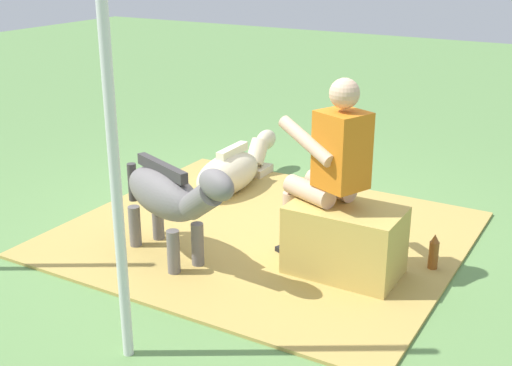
# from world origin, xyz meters

# --- Properties ---
(ground_plane) EXTENTS (24.00, 24.00, 0.00)m
(ground_plane) POSITION_xyz_m (0.00, 0.00, 0.00)
(ground_plane) COLOR #608C4C
(hay_patch) EXTENTS (3.01, 2.69, 0.02)m
(hay_patch) POSITION_xyz_m (-0.11, -0.01, 0.01)
(hay_patch) COLOR tan
(hay_patch) RESTS_ON ground
(hay_bale) EXTENTS (0.77, 0.47, 0.51)m
(hay_bale) POSITION_xyz_m (-0.93, 0.30, 0.26)
(hay_bale) COLOR tan
(hay_bale) RESTS_ON ground
(person_seated) EXTENTS (0.72, 0.57, 1.39)m
(person_seated) POSITION_xyz_m (-0.77, 0.25, 0.78)
(person_seated) COLOR #D8AD8C
(person_seated) RESTS_ON ground
(pony_standing) EXTENTS (1.28, 0.69, 0.87)m
(pony_standing) POSITION_xyz_m (0.23, 0.73, 0.51)
(pony_standing) COLOR slate
(pony_standing) RESTS_ON ground
(pony_lying) EXTENTS (0.41, 1.33, 0.42)m
(pony_lying) POSITION_xyz_m (0.65, -0.80, 0.19)
(pony_lying) COLOR beige
(pony_lying) RESTS_ON ground
(soda_bottle) EXTENTS (0.07, 0.07, 0.29)m
(soda_bottle) POSITION_xyz_m (-1.46, -0.08, 0.14)
(soda_bottle) COLOR brown
(soda_bottle) RESTS_ON ground
(tent_pole_left) EXTENTS (0.06, 0.06, 2.37)m
(tent_pole_left) POSITION_xyz_m (-0.25, 1.79, 1.18)
(tent_pole_left) COLOR silver
(tent_pole_left) RESTS_ON ground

